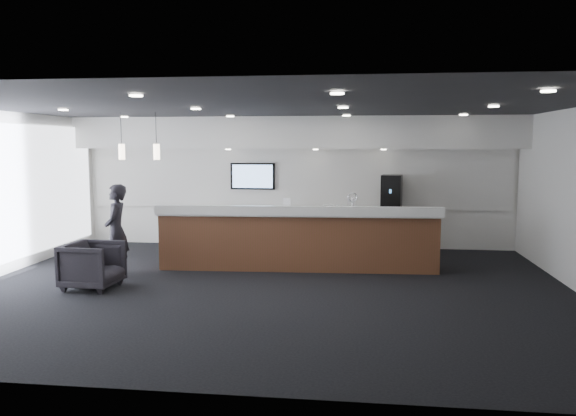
# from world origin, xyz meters

# --- Properties ---
(ground) EXTENTS (10.00, 10.00, 0.00)m
(ground) POSITION_xyz_m (0.00, 0.00, 0.00)
(ground) COLOR black
(ground) RESTS_ON ground
(ceiling) EXTENTS (10.00, 8.00, 0.02)m
(ceiling) POSITION_xyz_m (0.00, 0.00, 3.00)
(ceiling) COLOR black
(ceiling) RESTS_ON back_wall
(back_wall) EXTENTS (10.00, 0.02, 3.00)m
(back_wall) POSITION_xyz_m (0.00, 4.00, 1.50)
(back_wall) COLOR silver
(back_wall) RESTS_ON ground
(soffit_bulkhead) EXTENTS (10.00, 0.90, 0.70)m
(soffit_bulkhead) POSITION_xyz_m (0.00, 3.55, 2.65)
(soffit_bulkhead) COLOR silver
(soffit_bulkhead) RESTS_ON back_wall
(alcove_panel) EXTENTS (9.80, 0.06, 1.40)m
(alcove_panel) POSITION_xyz_m (0.00, 3.97, 1.60)
(alcove_panel) COLOR silver
(alcove_panel) RESTS_ON back_wall
(back_credenza) EXTENTS (5.06, 0.66, 0.95)m
(back_credenza) POSITION_xyz_m (-0.00, 3.64, 0.48)
(back_credenza) COLOR gray
(back_credenza) RESTS_ON ground
(wall_tv) EXTENTS (1.05, 0.08, 0.62)m
(wall_tv) POSITION_xyz_m (-1.00, 3.91, 1.65)
(wall_tv) COLOR black
(wall_tv) RESTS_ON back_wall
(pendant_left) EXTENTS (0.12, 0.12, 0.30)m
(pendant_left) POSITION_xyz_m (-2.40, 0.80, 2.25)
(pendant_left) COLOR #FFE7C6
(pendant_left) RESTS_ON ceiling
(pendant_right) EXTENTS (0.12, 0.12, 0.30)m
(pendant_right) POSITION_xyz_m (-3.10, 0.80, 2.25)
(pendant_right) COLOR #FFE7C6
(pendant_right) RESTS_ON ceiling
(ceiling_can_lights) EXTENTS (7.00, 5.00, 0.02)m
(ceiling_can_lights) POSITION_xyz_m (0.00, 0.00, 2.97)
(ceiling_can_lights) COLOR white
(ceiling_can_lights) RESTS_ON ceiling
(service_counter) EXTENTS (5.39, 1.15, 1.49)m
(service_counter) POSITION_xyz_m (0.32, 1.59, 0.57)
(service_counter) COLOR brown
(service_counter) RESTS_ON ground
(coffee_machine) EXTENTS (0.51, 0.60, 0.77)m
(coffee_machine) POSITION_xyz_m (2.20, 3.64, 1.33)
(coffee_machine) COLOR black
(coffee_machine) RESTS_ON back_credenza
(info_sign_left) EXTENTS (0.17, 0.07, 0.23)m
(info_sign_left) POSITION_xyz_m (-0.15, 3.54, 1.07)
(info_sign_left) COLOR white
(info_sign_left) RESTS_ON back_credenza
(info_sign_right) EXTENTS (0.18, 0.05, 0.24)m
(info_sign_right) POSITION_xyz_m (1.31, 3.52, 1.07)
(info_sign_right) COLOR white
(info_sign_right) RESTS_ON back_credenza
(armchair) EXTENTS (0.90, 0.88, 0.78)m
(armchair) POSITION_xyz_m (-2.91, -0.34, 0.39)
(armchair) COLOR black
(armchair) RESTS_ON ground
(lounge_guest) EXTENTS (0.52, 0.68, 1.67)m
(lounge_guest) POSITION_xyz_m (-2.91, 0.60, 0.84)
(lounge_guest) COLOR black
(lounge_guest) RESTS_ON ground
(cup_0) EXTENTS (0.10, 0.10, 0.10)m
(cup_0) POSITION_xyz_m (1.30, 3.54, 1.00)
(cup_0) COLOR white
(cup_0) RESTS_ON back_credenza
(cup_1) EXTENTS (0.14, 0.14, 0.10)m
(cup_1) POSITION_xyz_m (1.16, 3.54, 1.00)
(cup_1) COLOR white
(cup_1) RESTS_ON back_credenza
(cup_2) EXTENTS (0.13, 0.13, 0.10)m
(cup_2) POSITION_xyz_m (1.02, 3.54, 1.00)
(cup_2) COLOR white
(cup_2) RESTS_ON back_credenza
(cup_3) EXTENTS (0.13, 0.13, 0.10)m
(cup_3) POSITION_xyz_m (0.88, 3.54, 1.00)
(cup_3) COLOR white
(cup_3) RESTS_ON back_credenza
(cup_4) EXTENTS (0.14, 0.14, 0.10)m
(cup_4) POSITION_xyz_m (0.74, 3.54, 1.00)
(cup_4) COLOR white
(cup_4) RESTS_ON back_credenza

